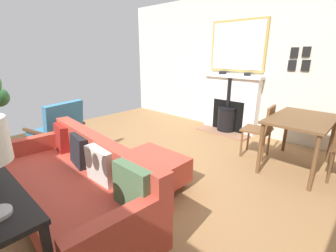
{
  "coord_description": "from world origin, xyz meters",
  "views": [
    {
      "loc": [
        1.62,
        2.43,
        1.56
      ],
      "look_at": [
        -0.58,
        0.38,
        0.6
      ],
      "focal_mm": 25.01,
      "sensor_mm": 36.0,
      "label": 1
    }
  ],
  "objects_px": {
    "fireplace": "(230,107)",
    "armchair_accent": "(59,127)",
    "ottoman": "(153,168)",
    "dining_chair_near_fireplace": "(263,127)",
    "mantel_bowl_near": "(223,73)",
    "dining_table": "(301,125)",
    "sofa": "(76,185)",
    "mantel_bowl_far": "(247,74)"
  },
  "relations": [
    {
      "from": "ottoman",
      "to": "sofa",
      "type": "bearing_deg",
      "value": -8.46
    },
    {
      "from": "mantel_bowl_near",
      "to": "armchair_accent",
      "type": "bearing_deg",
      "value": -18.75
    },
    {
      "from": "mantel_bowl_near",
      "to": "dining_chair_near_fireplace",
      "type": "height_order",
      "value": "mantel_bowl_near"
    },
    {
      "from": "armchair_accent",
      "to": "dining_table",
      "type": "relative_size",
      "value": 0.79
    },
    {
      "from": "sofa",
      "to": "ottoman",
      "type": "relative_size",
      "value": 2.72
    },
    {
      "from": "dining_table",
      "to": "mantel_bowl_near",
      "type": "bearing_deg",
      "value": -116.23
    },
    {
      "from": "fireplace",
      "to": "mantel_bowl_near",
      "type": "xyz_separation_m",
      "value": [
        -0.02,
        -0.23,
        0.67
      ]
    },
    {
      "from": "mantel_bowl_far",
      "to": "ottoman",
      "type": "bearing_deg",
      "value": 1.98
    },
    {
      "from": "mantel_bowl_near",
      "to": "mantel_bowl_far",
      "type": "xyz_separation_m",
      "value": [
        0.0,
        0.52,
        0.0
      ]
    },
    {
      "from": "armchair_accent",
      "to": "dining_chair_near_fireplace",
      "type": "xyz_separation_m",
      "value": [
        -2.07,
        2.21,
        -0.01
      ]
    },
    {
      "from": "mantel_bowl_near",
      "to": "dining_table",
      "type": "relative_size",
      "value": 0.13
    },
    {
      "from": "mantel_bowl_near",
      "to": "mantel_bowl_far",
      "type": "relative_size",
      "value": 1.19
    },
    {
      "from": "ottoman",
      "to": "armchair_accent",
      "type": "height_order",
      "value": "armchair_accent"
    },
    {
      "from": "fireplace",
      "to": "dining_chair_near_fireplace",
      "type": "relative_size",
      "value": 1.46
    },
    {
      "from": "fireplace",
      "to": "dining_table",
      "type": "bearing_deg",
      "value": 60.95
    },
    {
      "from": "fireplace",
      "to": "dining_chair_near_fireplace",
      "type": "distance_m",
      "value": 1.29
    },
    {
      "from": "sofa",
      "to": "mantel_bowl_near",
      "type": "bearing_deg",
      "value": -172.09
    },
    {
      "from": "mantel_bowl_far",
      "to": "armchair_accent",
      "type": "xyz_separation_m",
      "value": [
        2.91,
        -1.51,
        -0.67
      ]
    },
    {
      "from": "dining_chair_near_fireplace",
      "to": "ottoman",
      "type": "bearing_deg",
      "value": -20.32
    },
    {
      "from": "fireplace",
      "to": "dining_table",
      "type": "height_order",
      "value": "fireplace"
    },
    {
      "from": "armchair_accent",
      "to": "ottoman",
      "type": "bearing_deg",
      "value": 104.26
    },
    {
      "from": "mantel_bowl_near",
      "to": "dining_chair_near_fireplace",
      "type": "distance_m",
      "value": 1.63
    },
    {
      "from": "ottoman",
      "to": "dining_table",
      "type": "bearing_deg",
      "value": 145.99
    },
    {
      "from": "mantel_bowl_near",
      "to": "dining_table",
      "type": "height_order",
      "value": "mantel_bowl_near"
    },
    {
      "from": "ottoman",
      "to": "fireplace",
      "type": "bearing_deg",
      "value": -171.38
    },
    {
      "from": "mantel_bowl_far",
      "to": "dining_table",
      "type": "bearing_deg",
      "value": 54.82
    },
    {
      "from": "mantel_bowl_far",
      "to": "ottoman",
      "type": "xyz_separation_m",
      "value": [
        2.51,
        0.09,
        -0.93
      ]
    },
    {
      "from": "dining_table",
      "to": "sofa",
      "type": "bearing_deg",
      "value": -26.13
    },
    {
      "from": "mantel_bowl_far",
      "to": "dining_table",
      "type": "distance_m",
      "value": 1.57
    },
    {
      "from": "fireplace",
      "to": "sofa",
      "type": "relative_size",
      "value": 0.58
    },
    {
      "from": "ottoman",
      "to": "armchair_accent",
      "type": "bearing_deg",
      "value": -75.74
    },
    {
      "from": "armchair_accent",
      "to": "dining_table",
      "type": "distance_m",
      "value": 3.41
    },
    {
      "from": "sofa",
      "to": "dining_chair_near_fireplace",
      "type": "distance_m",
      "value": 2.67
    },
    {
      "from": "dining_table",
      "to": "ottoman",
      "type": "bearing_deg",
      "value": -34.01
    },
    {
      "from": "mantel_bowl_near",
      "to": "sofa",
      "type": "bearing_deg",
      "value": 7.91
    },
    {
      "from": "mantel_bowl_far",
      "to": "dining_table",
      "type": "xyz_separation_m",
      "value": [
        0.85,
        1.21,
        -0.53
      ]
    },
    {
      "from": "armchair_accent",
      "to": "dining_chair_near_fireplace",
      "type": "relative_size",
      "value": 1.08
    },
    {
      "from": "mantel_bowl_near",
      "to": "ottoman",
      "type": "height_order",
      "value": "mantel_bowl_near"
    },
    {
      "from": "ottoman",
      "to": "dining_chair_near_fireplace",
      "type": "height_order",
      "value": "dining_chair_near_fireplace"
    },
    {
      "from": "mantel_bowl_near",
      "to": "sofa",
      "type": "xyz_separation_m",
      "value": [
        3.4,
        0.47,
        -0.82
      ]
    },
    {
      "from": "fireplace",
      "to": "armchair_accent",
      "type": "relative_size",
      "value": 1.35
    },
    {
      "from": "mantel_bowl_far",
      "to": "ottoman",
      "type": "height_order",
      "value": "mantel_bowl_far"
    }
  ]
}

